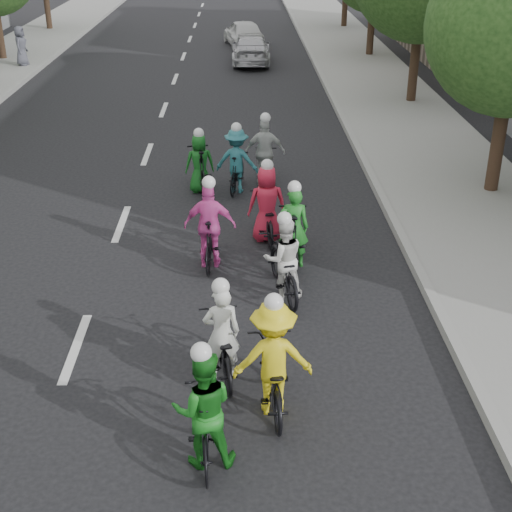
{
  "coord_description": "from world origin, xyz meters",
  "views": [
    {
      "loc": [
        2.67,
        -9.66,
        6.33
      ],
      "look_at": [
        2.92,
        1.24,
        1.0
      ],
      "focal_mm": 50.0,
      "sensor_mm": 36.0,
      "label": 1
    }
  ],
  "objects_px": {
    "cyclist_2": "(273,367)",
    "cyclist_9": "(200,167)",
    "cyclist_0": "(222,343)",
    "follow_car_trail": "(244,33)",
    "cyclist_3": "(210,233)",
    "cyclist_5": "(293,234)",
    "cyclist_4": "(267,212)",
    "spectator_2": "(21,46)",
    "cyclist_7": "(237,165)",
    "follow_car_lead": "(251,50)",
    "cyclist_1": "(204,416)",
    "cyclist_6": "(283,265)",
    "cyclist_8": "(265,159)"
  },
  "relations": [
    {
      "from": "cyclist_0",
      "to": "follow_car_lead",
      "type": "height_order",
      "value": "cyclist_0"
    },
    {
      "from": "cyclist_4",
      "to": "cyclist_5",
      "type": "height_order",
      "value": "cyclist_4"
    },
    {
      "from": "cyclist_6",
      "to": "follow_car_trail",
      "type": "bearing_deg",
      "value": -99.42
    },
    {
      "from": "cyclist_2",
      "to": "cyclist_9",
      "type": "relative_size",
      "value": 0.97
    },
    {
      "from": "cyclist_6",
      "to": "follow_car_lead",
      "type": "height_order",
      "value": "cyclist_6"
    },
    {
      "from": "cyclist_2",
      "to": "cyclist_3",
      "type": "relative_size",
      "value": 0.99
    },
    {
      "from": "cyclist_4",
      "to": "follow_car_trail",
      "type": "relative_size",
      "value": 0.46
    },
    {
      "from": "cyclist_6",
      "to": "spectator_2",
      "type": "height_order",
      "value": "spectator_2"
    },
    {
      "from": "cyclist_2",
      "to": "cyclist_5",
      "type": "relative_size",
      "value": 0.96
    },
    {
      "from": "cyclist_3",
      "to": "cyclist_6",
      "type": "xyz_separation_m",
      "value": [
        1.35,
        -1.23,
        -0.09
      ]
    },
    {
      "from": "cyclist_0",
      "to": "cyclist_2",
      "type": "relative_size",
      "value": 0.95
    },
    {
      "from": "cyclist_0",
      "to": "cyclist_8",
      "type": "height_order",
      "value": "cyclist_8"
    },
    {
      "from": "spectator_2",
      "to": "follow_car_trail",
      "type": "bearing_deg",
      "value": -55.98
    },
    {
      "from": "cyclist_6",
      "to": "follow_car_trail",
      "type": "relative_size",
      "value": 0.52
    },
    {
      "from": "cyclist_1",
      "to": "cyclist_2",
      "type": "xyz_separation_m",
      "value": [
        0.9,
        1.02,
        0.01
      ]
    },
    {
      "from": "cyclist_4",
      "to": "cyclist_5",
      "type": "bearing_deg",
      "value": 106.69
    },
    {
      "from": "cyclist_1",
      "to": "cyclist_3",
      "type": "xyz_separation_m",
      "value": [
        -0.11,
        5.53,
        0.02
      ]
    },
    {
      "from": "cyclist_0",
      "to": "cyclist_7",
      "type": "bearing_deg",
      "value": -100.06
    },
    {
      "from": "cyclist_3",
      "to": "cyclist_4",
      "type": "height_order",
      "value": "cyclist_3"
    },
    {
      "from": "cyclist_2",
      "to": "cyclist_7",
      "type": "distance_m",
      "value": 8.59
    },
    {
      "from": "cyclist_0",
      "to": "cyclist_7",
      "type": "relative_size",
      "value": 1.0
    },
    {
      "from": "cyclist_7",
      "to": "cyclist_0",
      "type": "bearing_deg",
      "value": 99.96
    },
    {
      "from": "follow_car_lead",
      "to": "spectator_2",
      "type": "xyz_separation_m",
      "value": [
        -10.02,
        -0.9,
        0.37
      ]
    },
    {
      "from": "cyclist_3",
      "to": "follow_car_lead",
      "type": "relative_size",
      "value": 0.45
    },
    {
      "from": "cyclist_0",
      "to": "cyclist_3",
      "type": "xyz_separation_m",
      "value": [
        -0.3,
        3.68,
        0.15
      ]
    },
    {
      "from": "follow_car_trail",
      "to": "cyclist_8",
      "type": "bearing_deg",
      "value": 80.63
    },
    {
      "from": "cyclist_6",
      "to": "cyclist_9",
      "type": "relative_size",
      "value": 1.06
    },
    {
      "from": "cyclist_1",
      "to": "cyclist_6",
      "type": "height_order",
      "value": "cyclist_1"
    },
    {
      "from": "cyclist_6",
      "to": "cyclist_9",
      "type": "xyz_separation_m",
      "value": [
        -1.75,
        5.34,
        0.03
      ]
    },
    {
      "from": "cyclist_7",
      "to": "cyclist_9",
      "type": "relative_size",
      "value": 0.92
    },
    {
      "from": "cyclist_3",
      "to": "cyclist_0",
      "type": "bearing_deg",
      "value": 98.56
    },
    {
      "from": "cyclist_3",
      "to": "follow_car_lead",
      "type": "xyz_separation_m",
      "value": [
        1.12,
        20.26,
        -0.08
      ]
    },
    {
      "from": "cyclist_8",
      "to": "cyclist_4",
      "type": "bearing_deg",
      "value": 93.98
    },
    {
      "from": "cyclist_9",
      "to": "follow_car_trail",
      "type": "relative_size",
      "value": 0.49
    },
    {
      "from": "cyclist_2",
      "to": "cyclist_3",
      "type": "height_order",
      "value": "cyclist_3"
    },
    {
      "from": "spectator_2",
      "to": "cyclist_8",
      "type": "bearing_deg",
      "value": -140.53
    },
    {
      "from": "cyclist_2",
      "to": "cyclist_8",
      "type": "distance_m",
      "value": 9.08
    },
    {
      "from": "cyclist_8",
      "to": "follow_car_trail",
      "type": "height_order",
      "value": "cyclist_8"
    },
    {
      "from": "cyclist_7",
      "to": "follow_car_trail",
      "type": "height_order",
      "value": "cyclist_7"
    },
    {
      "from": "cyclist_3",
      "to": "cyclist_9",
      "type": "xyz_separation_m",
      "value": [
        -0.4,
        4.1,
        -0.06
      ]
    },
    {
      "from": "cyclist_0",
      "to": "follow_car_trail",
      "type": "relative_size",
      "value": 0.45
    },
    {
      "from": "cyclist_6",
      "to": "cyclist_8",
      "type": "xyz_separation_m",
      "value": [
        -0.13,
        5.79,
        0.06
      ]
    },
    {
      "from": "cyclist_3",
      "to": "cyclist_5",
      "type": "bearing_deg",
      "value": -176.3
    },
    {
      "from": "cyclist_2",
      "to": "spectator_2",
      "type": "height_order",
      "value": "cyclist_2"
    },
    {
      "from": "cyclist_0",
      "to": "cyclist_7",
      "type": "distance_m",
      "value": 7.74
    },
    {
      "from": "cyclist_1",
      "to": "cyclist_4",
      "type": "relative_size",
      "value": 0.98
    },
    {
      "from": "cyclist_0",
      "to": "cyclist_5",
      "type": "distance_m",
      "value": 3.9
    },
    {
      "from": "cyclist_0",
      "to": "cyclist_3",
      "type": "distance_m",
      "value": 3.7
    },
    {
      "from": "cyclist_6",
      "to": "follow_car_lead",
      "type": "relative_size",
      "value": 0.49
    },
    {
      "from": "cyclist_7",
      "to": "cyclist_5",
      "type": "bearing_deg",
      "value": 116.65
    }
  ]
}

